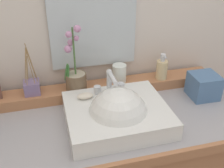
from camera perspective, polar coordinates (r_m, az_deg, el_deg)
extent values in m
cube|color=beige|center=(1.37, -4.81, 16.04)|extent=(2.83, 0.20, 2.54)
cube|color=#9E9B9F|center=(1.20, -0.57, -7.70)|extent=(1.29, 0.55, 0.04)
cube|color=#AE6F49|center=(1.01, 3.51, -16.90)|extent=(1.29, 0.02, 0.04)
cube|color=#AE6F49|center=(1.35, -2.77, -1.05)|extent=(1.21, 0.11, 0.05)
cube|color=white|center=(1.14, 1.04, -6.48)|extent=(0.42, 0.36, 0.08)
sphere|color=white|center=(1.13, 1.29, -6.99)|extent=(0.26, 0.26, 0.26)
cylinder|color=silver|center=(1.20, -0.58, 0.41)|extent=(0.02, 0.02, 0.10)
cylinder|color=silver|center=(1.13, 0.10, 1.32)|extent=(0.02, 0.11, 0.02)
sphere|color=silver|center=(1.18, -0.60, 2.54)|extent=(0.03, 0.03, 0.03)
cylinder|color=silver|center=(1.21, -3.11, -1.24)|extent=(0.03, 0.03, 0.04)
cylinder|color=silver|center=(1.23, 1.91, -0.57)|extent=(0.03, 0.03, 0.04)
ellipsoid|color=beige|center=(1.18, -5.73, -2.54)|extent=(0.07, 0.04, 0.02)
cylinder|color=brown|center=(1.28, -7.60, 0.50)|extent=(0.10, 0.10, 0.08)
cylinder|color=tan|center=(1.27, -7.70, 1.91)|extent=(0.09, 0.09, 0.01)
cylinder|color=#476B38|center=(1.22, -8.07, 6.82)|extent=(0.01, 0.01, 0.22)
ellipsoid|color=#387033|center=(1.26, -9.55, 2.72)|extent=(0.03, 0.03, 0.08)
ellipsoid|color=#387033|center=(1.26, -9.74, 2.54)|extent=(0.03, 0.03, 0.09)
ellipsoid|color=#387033|center=(1.25, -9.39, 2.33)|extent=(0.03, 0.03, 0.08)
sphere|color=#BF81AD|center=(1.22, -9.33, 7.34)|extent=(0.03, 0.03, 0.03)
sphere|color=#BF81AD|center=(1.22, -8.77, 8.69)|extent=(0.03, 0.03, 0.03)
sphere|color=#BF81AD|center=(1.20, -7.60, 9.61)|extent=(0.02, 0.02, 0.02)
sphere|color=#BF81AD|center=(1.17, -9.19, 10.35)|extent=(0.03, 0.03, 0.03)
sphere|color=#BF81AD|center=(1.16, -7.37, 11.57)|extent=(0.03, 0.03, 0.03)
cylinder|color=#D9BE89|center=(1.39, 10.52, 2.97)|extent=(0.06, 0.06, 0.10)
cylinder|color=silver|center=(1.37, 10.73, 5.15)|extent=(0.02, 0.02, 0.02)
cylinder|color=silver|center=(1.36, 10.81, 5.88)|extent=(0.03, 0.03, 0.02)
cylinder|color=silver|center=(1.34, 11.10, 5.77)|extent=(0.01, 0.03, 0.01)
cylinder|color=silver|center=(1.34, 1.57, 2.25)|extent=(0.07, 0.07, 0.09)
cube|color=slate|center=(1.30, -16.60, -0.71)|extent=(0.07, 0.07, 0.06)
cylinder|color=#9E7A4C|center=(1.25, -16.64, 4.05)|extent=(0.04, 0.01, 0.20)
cylinder|color=#9E7A4C|center=(1.28, -16.80, 4.16)|extent=(0.02, 0.06, 0.18)
cylinder|color=#9E7A4C|center=(1.27, -17.53, 3.00)|extent=(0.02, 0.03, 0.14)
cylinder|color=#9E7A4C|center=(1.25, -17.93, 3.49)|extent=(0.03, 0.01, 0.18)
cylinder|color=#9E7A4C|center=(1.24, -17.72, 3.18)|extent=(0.02, 0.03, 0.17)
cylinder|color=#9E7A4C|center=(1.25, -16.85, 3.10)|extent=(0.02, 0.02, 0.16)
cube|color=#4A6E99|center=(1.38, 18.87, -0.38)|extent=(0.13, 0.13, 0.12)
cube|color=silver|center=(1.26, -4.15, 15.73)|extent=(0.41, 0.02, 0.56)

